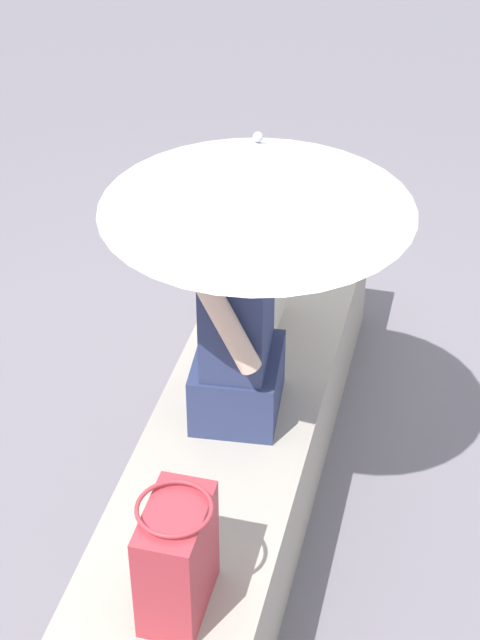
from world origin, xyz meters
The scene contains 6 objects.
ground_plane centered at (0.00, 0.00, 0.00)m, with size 14.00×14.00×0.00m, color slate.
stone_bench centered at (0.00, 0.00, 0.22)m, with size 2.35×0.54×0.43m, color #A8A093.
person_seated centered at (0.05, 0.00, 0.82)m, with size 0.49×0.31×0.90m.
parasol centered at (0.05, 0.06, 1.32)m, with size 0.94×0.94×1.02m.
handbag_black centered at (0.88, 0.05, 0.61)m, with size 0.27×0.20×0.37m.
tote_bag_canvas centered at (-0.45, -0.05, 0.60)m, with size 0.26×0.20×0.34m.
Camera 1 is at (2.61, 0.65, 2.70)m, focal length 57.55 mm.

